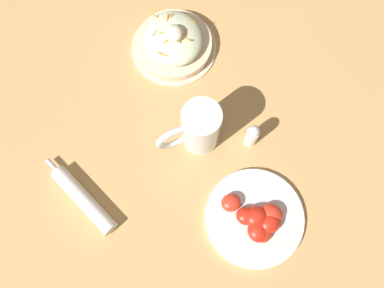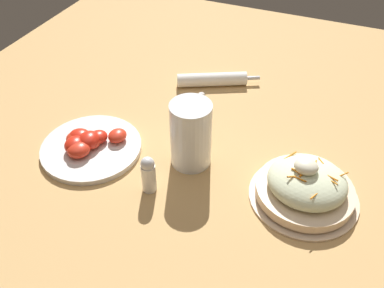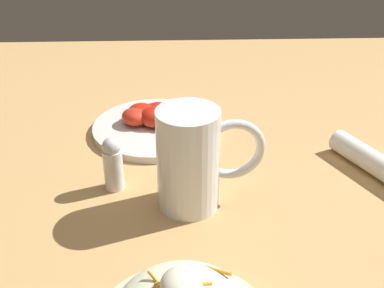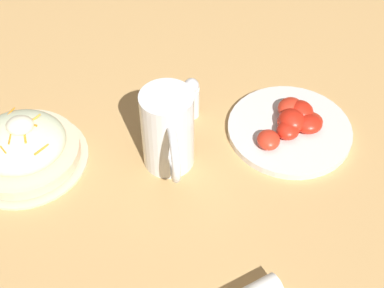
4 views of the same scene
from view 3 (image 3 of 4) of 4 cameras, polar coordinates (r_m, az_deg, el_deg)
name	(u,v)px [view 3 (image 3 of 4)]	position (r m, az deg, el deg)	size (l,w,h in m)	color
ground_plane	(259,202)	(0.73, 7.55, -6.49)	(1.43, 1.43, 0.00)	tan
beer_mug	(191,163)	(0.69, -0.13, -2.20)	(0.09, 0.15, 0.15)	white
napkin_roll	(380,166)	(0.82, 20.38, -2.37)	(0.21, 0.12, 0.04)	white
tomato_plate	(154,123)	(0.90, -4.27, 2.35)	(0.22, 0.22, 0.05)	silver
salt_shaker	(113,163)	(0.74, -8.89, -2.14)	(0.03, 0.03, 0.08)	white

